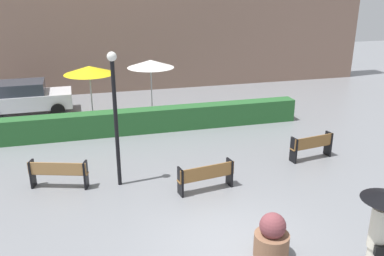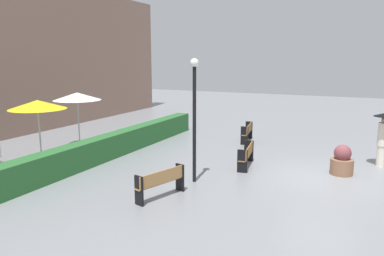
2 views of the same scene
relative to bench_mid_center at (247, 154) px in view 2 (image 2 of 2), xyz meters
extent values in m
plane|color=gray|center=(-0.21, -2.77, -0.51)|extent=(60.00, 60.00, 0.00)
cube|color=olive|center=(-0.01, 0.06, -0.08)|extent=(1.77, 0.54, 0.04)
cube|color=olive|center=(0.01, -0.10, 0.15)|extent=(1.74, 0.31, 0.41)
cube|color=black|center=(-0.81, -0.08, -0.07)|extent=(0.12, 0.38, 0.86)
cube|color=black|center=(0.80, 0.16, -0.07)|extent=(0.12, 0.38, 0.86)
cube|color=#9E7242|center=(-4.27, 1.38, -0.04)|extent=(1.76, 0.75, 0.04)
cube|color=#9E7242|center=(-4.31, 1.25, 0.17)|extent=(1.71, 0.57, 0.39)
cube|color=black|center=(-5.07, 1.61, -0.07)|extent=(0.16, 0.33, 0.87)
cube|color=black|center=(-3.49, 1.11, -0.07)|extent=(0.16, 0.33, 0.87)
cube|color=olive|center=(4.29, 1.35, -0.04)|extent=(1.66, 0.50, 0.04)
cube|color=olive|center=(4.31, 1.20, 0.19)|extent=(1.62, 0.29, 0.41)
cube|color=black|center=(3.54, 1.22, -0.06)|extent=(0.11, 0.36, 0.90)
cube|color=black|center=(5.04, 1.45, -0.06)|extent=(0.11, 0.36, 0.90)
cylinder|color=silver|center=(2.25, -4.68, -0.09)|extent=(0.32, 0.32, 0.83)
cube|color=#B2A599|center=(2.31, -4.70, -0.47)|extent=(0.38, 0.34, 0.08)
cylinder|color=silver|center=(2.25, -4.68, 0.77)|extent=(0.38, 0.38, 0.89)
sphere|color=tan|center=(2.25, -4.68, 1.32)|extent=(0.21, 0.21, 0.21)
cylinder|color=brown|center=(0.54, -3.39, -0.22)|extent=(0.81, 0.81, 0.57)
sphere|color=brown|center=(0.54, -3.39, 0.29)|extent=(0.61, 0.61, 0.61)
cylinder|color=black|center=(-2.48, 1.08, 1.43)|extent=(0.12, 0.12, 3.88)
sphere|color=white|center=(-2.48, 1.08, 3.50)|extent=(0.28, 0.28, 0.28)
cylinder|color=silver|center=(-3.05, 7.55, 0.68)|extent=(0.06, 0.06, 2.36)
cone|color=yellow|center=(-3.05, 7.55, 1.86)|extent=(2.20, 2.20, 0.35)
cylinder|color=silver|center=(-0.27, 8.06, 0.70)|extent=(0.06, 0.06, 2.41)
cone|color=white|center=(-0.27, 8.06, 1.90)|extent=(2.17, 2.17, 0.35)
cube|color=#28602D|center=(-0.63, 5.63, -0.01)|extent=(12.74, 0.70, 0.99)
camera|label=1|loc=(-3.27, -10.65, 5.48)|focal=38.56mm
camera|label=2|loc=(-13.63, -4.12, 3.66)|focal=35.27mm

